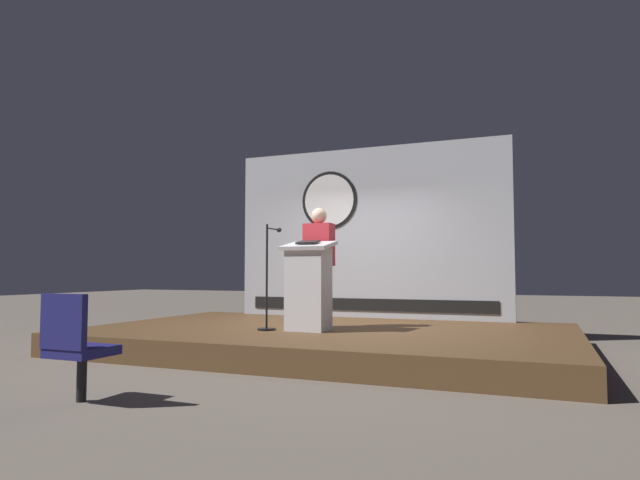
{
  "coord_description": "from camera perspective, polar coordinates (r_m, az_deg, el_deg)",
  "views": [
    {
      "loc": [
        2.74,
        -7.0,
        1.06
      ],
      "look_at": [
        -0.11,
        -0.02,
        1.51
      ],
      "focal_mm": 30.63,
      "sensor_mm": 36.0,
      "label": 1
    }
  ],
  "objects": [
    {
      "name": "ground_plane",
      "position": [
        7.59,
        0.83,
        -11.43
      ],
      "size": [
        40.0,
        40.0,
        0.0
      ],
      "primitive_type": "plane",
      "color": "#6B6056"
    },
    {
      "name": "speaker_person",
      "position": [
        7.63,
        -0.12,
        -2.73
      ],
      "size": [
        0.4,
        0.26,
        1.66
      ],
      "color": "black",
      "rests_on": "stage_platform"
    },
    {
      "name": "stage_platform",
      "position": [
        7.57,
        0.83,
        -10.3
      ],
      "size": [
        6.4,
        4.0,
        0.3
      ],
      "primitive_type": "cube",
      "color": "brown",
      "rests_on": "ground"
    },
    {
      "name": "audience_chair_left",
      "position": [
        4.93,
        -24.22,
        -9.7
      ],
      "size": [
        0.44,
        0.45,
        0.89
      ],
      "color": "black",
      "rests_on": "ground"
    },
    {
      "name": "banner_display",
      "position": [
        9.29,
        4.89,
        0.82
      ],
      "size": [
        4.7,
        0.12,
        2.88
      ],
      "color": "#B2B7C1",
      "rests_on": "stage_platform"
    },
    {
      "name": "podium",
      "position": [
        7.17,
        -1.21,
        -4.82
      ],
      "size": [
        0.64,
        0.5,
        1.19
      ],
      "color": "silver",
      "rests_on": "stage_platform"
    },
    {
      "name": "microphone_stand",
      "position": [
        7.32,
        -5.4,
        -5.53
      ],
      "size": [
        0.24,
        0.51,
        1.4
      ],
      "color": "black",
      "rests_on": "stage_platform"
    }
  ]
}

